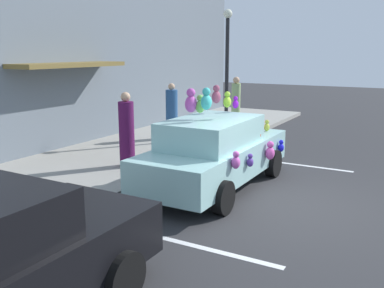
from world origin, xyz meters
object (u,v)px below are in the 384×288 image
(teddy_bear_on_sidewalk, at_px, (179,143))
(street_lamp_post, at_px, (227,61))
(plush_covered_car, at_px, (215,152))
(pedestrian_walking_past, at_px, (172,113))
(pedestrian_near_shopfront, at_px, (127,132))
(pedestrian_by_lamp, at_px, (236,105))

(teddy_bear_on_sidewalk, relative_size, street_lamp_post, 0.18)
(plush_covered_car, xyz_separation_m, pedestrian_walking_past, (3.54, 3.33, 0.16))
(teddy_bear_on_sidewalk, xyz_separation_m, pedestrian_walking_past, (1.90, 1.43, 0.48))
(pedestrian_near_shopfront, distance_m, pedestrian_by_lamp, 5.86)
(teddy_bear_on_sidewalk, xyz_separation_m, street_lamp_post, (2.89, -0.03, 2.13))
(pedestrian_near_shopfront, bearing_deg, plush_covered_car, -91.44)
(plush_covered_car, bearing_deg, pedestrian_walking_past, 43.23)
(street_lamp_post, relative_size, pedestrian_near_shopfront, 2.22)
(teddy_bear_on_sidewalk, bearing_deg, pedestrian_by_lamp, 3.18)
(pedestrian_by_lamp, bearing_deg, street_lamp_post, -168.97)
(plush_covered_car, relative_size, pedestrian_walking_past, 2.52)
(street_lamp_post, xyz_separation_m, pedestrian_near_shopfront, (-4.47, 0.57, -1.62))
(street_lamp_post, bearing_deg, teddy_bear_on_sidewalk, 179.39)
(teddy_bear_on_sidewalk, bearing_deg, plush_covered_car, -130.89)
(plush_covered_car, distance_m, teddy_bear_on_sidewalk, 2.53)
(pedestrian_walking_past, height_order, pedestrian_by_lamp, pedestrian_by_lamp)
(street_lamp_post, distance_m, pedestrian_walking_past, 2.42)
(street_lamp_post, height_order, pedestrian_walking_past, street_lamp_post)
(plush_covered_car, xyz_separation_m, pedestrian_near_shopfront, (0.06, 2.43, 0.18))
(pedestrian_near_shopfront, relative_size, pedestrian_by_lamp, 0.96)
(teddy_bear_on_sidewalk, distance_m, pedestrian_by_lamp, 4.31)
(pedestrian_near_shopfront, distance_m, pedestrian_walking_past, 3.59)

